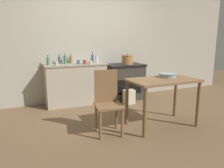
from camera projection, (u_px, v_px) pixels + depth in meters
The scene contains 19 objects.
ground_plane at pixel (121, 119), 3.98m from camera, with size 14.00×14.00×0.00m, color brown.
wall_back at pixel (92, 46), 5.14m from camera, with size 8.00×0.07×2.55m.
counter_cabinet at pixel (76, 84), 4.86m from camera, with size 1.34×0.53×0.90m.
stove at pixel (124, 81), 5.31m from camera, with size 0.91×0.61×0.85m.
work_table at pixel (163, 87), 3.58m from camera, with size 1.12×0.66×0.80m.
chair at pixel (107, 100), 3.36m from camera, with size 0.46×0.46×0.98m.
flour_sack at pixel (129, 97), 4.92m from camera, with size 0.24×0.17×0.32m, color beige.
stock_pot at pixel (127, 60), 5.17m from camera, with size 0.28×0.28×0.25m.
mixing_bowl_large at pixel (168, 75), 3.74m from camera, with size 0.31×0.31×0.07m.
bottle_far_left at pixel (65, 60), 4.81m from camera, with size 0.08×0.08×0.23m.
bottle_left at pixel (97, 59), 5.09m from camera, with size 0.06×0.06×0.20m.
bottle_mid_left at pixel (93, 59), 4.97m from camera, with size 0.06×0.06×0.25m.
bottle_center_left at pixel (71, 60), 4.88m from camera, with size 0.07×0.07×0.21m.
bottle_center at pixel (48, 61), 4.61m from camera, with size 0.07×0.07×0.21m.
bottle_center_right at pixel (59, 60), 4.74m from camera, with size 0.06×0.06×0.21m.
cup_mid_right at pixel (79, 62), 4.76m from camera, with size 0.07×0.07×0.09m, color #4C6B99.
cup_right at pixel (91, 62), 4.72m from camera, with size 0.07×0.07×0.08m, color silver.
cup_far_right at pixel (85, 62), 4.72m from camera, with size 0.09×0.09×0.09m, color #B74C42.
cup_end_right at pixel (57, 64), 4.48m from camera, with size 0.07×0.07×0.08m, color beige.
Camera 1 is at (-1.66, -3.38, 1.45)m, focal length 35.00 mm.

